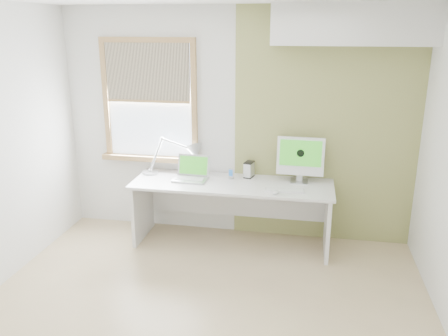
% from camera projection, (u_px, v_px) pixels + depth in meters
% --- Properties ---
extents(room, '(4.04, 3.54, 2.64)m').
position_uv_depth(room, '(199.00, 170.00, 3.59)').
color(room, tan).
rests_on(room, ground).
extents(accent_wall, '(2.00, 0.02, 2.60)m').
position_uv_depth(accent_wall, '(325.00, 129.00, 5.05)').
color(accent_wall, '#988B4D').
rests_on(accent_wall, room).
extents(soffit, '(1.60, 0.40, 0.42)m').
position_uv_depth(soffit, '(353.00, 23.00, 4.53)').
color(soffit, white).
rests_on(soffit, room).
extents(window, '(1.20, 0.14, 1.42)m').
position_uv_depth(window, '(149.00, 101.00, 5.31)').
color(window, olive).
rests_on(window, room).
extents(desk, '(2.20, 0.70, 0.73)m').
position_uv_depth(desk, '(233.00, 198.00, 5.17)').
color(desk, silver).
rests_on(desk, room).
extents(desk_lamp, '(0.78, 0.39, 0.43)m').
position_uv_depth(desk_lamp, '(187.00, 154.00, 5.33)').
color(desk_lamp, '#B0B3B5').
rests_on(desk_lamp, desk).
extents(laptop, '(0.38, 0.31, 0.26)m').
position_uv_depth(laptop, '(192.00, 173.00, 5.17)').
color(laptop, '#B0B3B5').
rests_on(laptop, desk).
extents(phone_dock, '(0.08, 0.08, 0.12)m').
position_uv_depth(phone_dock, '(231.00, 176.00, 5.18)').
color(phone_dock, '#B0B3B5').
rests_on(phone_dock, desk).
extents(external_drive, '(0.12, 0.16, 0.18)m').
position_uv_depth(external_drive, '(249.00, 169.00, 5.22)').
color(external_drive, '#B0B3B5').
rests_on(external_drive, desk).
extents(imac, '(0.51, 0.17, 0.50)m').
position_uv_depth(imac, '(300.00, 157.00, 5.01)').
color(imac, '#B0B3B5').
rests_on(imac, desk).
extents(keyboard, '(0.42, 0.15, 0.02)m').
position_uv_depth(keyboard, '(285.00, 190.00, 4.80)').
color(keyboard, white).
rests_on(keyboard, desk).
extents(mouse, '(0.09, 0.12, 0.03)m').
position_uv_depth(mouse, '(276.00, 192.00, 4.73)').
color(mouse, white).
rests_on(mouse, desk).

